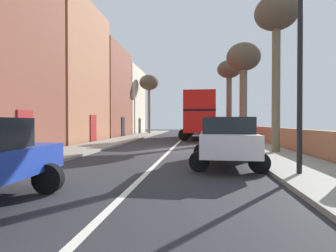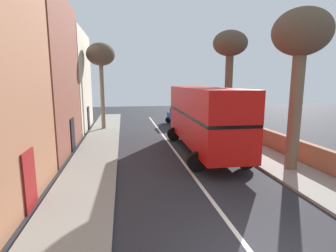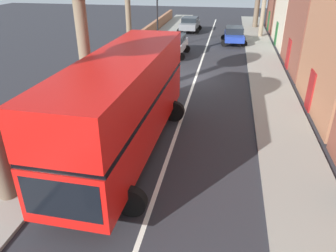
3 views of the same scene
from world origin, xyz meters
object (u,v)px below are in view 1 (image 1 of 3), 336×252
Objects in this scene: street_tree_right_3 at (244,62)px; street_tree_right_5 at (229,75)px; lamppost_right at (300,39)px; street_tree_left_4 at (149,84)px; parked_car_blue_right_3 at (206,127)px; street_tree_right_1 at (276,22)px; parked_car_white_right_1 at (226,138)px; double_decker_bus at (201,114)px.

street_tree_right_5 reaches higher than street_tree_right_3.
street_tree_right_5 is 1.28× the size of lamppost_right.
street_tree_right_5 is (9.79, -5.64, 0.06)m from street_tree_left_4.
street_tree_left_4 is at bearing 109.04° from lamppost_right.
street_tree_left_4 is at bearing -168.86° from parked_car_blue_right_3.
street_tree_right_1 is 6.20m from lamppost_right.
street_tree_right_5 reaches higher than lamppost_right.
street_tree_left_4 reaches higher than parked_car_blue_right_3.
street_tree_left_4 reaches higher than street_tree_right_3.
street_tree_right_5 is at bearing 91.70° from street_tree_right_1.
street_tree_left_4 reaches higher than street_tree_right_1.
parked_car_white_right_1 is 0.72× the size of lamppost_right.
street_tree_right_1 reaches higher than lamppost_right.
lamppost_right is at bearing -92.97° from street_tree_right_3.
street_tree_right_1 is 0.97× the size of street_tree_left_4.
parked_car_blue_right_3 is 9.40m from street_tree_right_5.
parked_car_white_right_1 is 7.07m from street_tree_right_1.
parked_car_blue_right_3 is 0.53× the size of street_tree_right_5.
street_tree_left_4 is at bearing 115.52° from street_tree_right_1.
double_decker_bus is 13.47m from street_tree_right_1.
double_decker_bus is 1.33× the size of street_tree_left_4.
parked_car_blue_right_3 is 0.67× the size of lamppost_right.
parked_car_white_right_1 is at bearing -87.16° from double_decker_bus.
street_tree_right_5 reaches higher than street_tree_right_1.
street_tree_right_5 is at bearing 48.87° from double_decker_bus.
street_tree_right_3 is 0.99× the size of street_tree_left_4.
parked_car_white_right_1 is 26.69m from parked_car_blue_right_3.
street_tree_right_1 is (3.51, -12.38, 3.99)m from double_decker_bus.
lamppost_right reaches higher than double_decker_bus.
street_tree_left_4 reaches higher than double_decker_bus.
street_tree_right_1 is at bearing -64.48° from street_tree_left_4.
double_decker_bus is 1.34× the size of street_tree_right_3.
parked_car_white_right_1 is 0.57× the size of street_tree_right_5.
parked_car_blue_right_3 is at bearing 11.14° from street_tree_left_4.
double_decker_bus is 1.27× the size of street_tree_right_5.
street_tree_right_1 is 0.93× the size of street_tree_right_5.
street_tree_right_3 reaches higher than lamppost_right.
street_tree_right_1 is (2.71, -22.99, 5.38)m from parked_car_blue_right_3.
double_decker_bus is 12.12m from street_tree_left_4.
parked_car_white_right_1 is at bearing 133.59° from lamppost_right.
street_tree_right_5 is at bearing 83.45° from parked_car_white_right_1.
street_tree_left_4 is (-10.07, 13.22, 0.35)m from street_tree_right_3.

